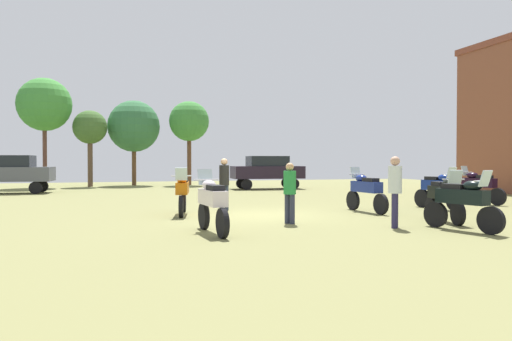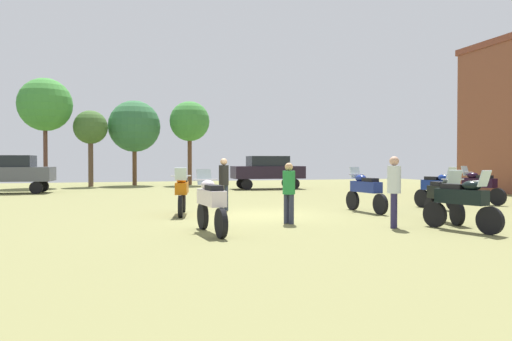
{
  "view_description": "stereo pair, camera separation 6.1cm",
  "coord_description": "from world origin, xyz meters",
  "px_view_note": "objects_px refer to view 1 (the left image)",
  "views": [
    {
      "loc": [
        -4.33,
        -14.59,
        1.73
      ],
      "look_at": [
        1.79,
        6.48,
        1.29
      ],
      "focal_mm": 33.89,
      "sensor_mm": 36.0,
      "label": 1
    },
    {
      "loc": [
        -4.27,
        -14.61,
        1.73
      ],
      "look_at": [
        1.79,
        6.48,
        1.29
      ],
      "focal_mm": 33.89,
      "sensor_mm": 36.0,
      "label": 2
    }
  ],
  "objects_px": {
    "motorcycle_2": "(366,190)",
    "motorcycle_5": "(478,185)",
    "car_3": "(267,170)",
    "motorcycle_4": "(444,196)",
    "tree_5": "(134,126)",
    "car_1": "(9,171)",
    "tree_6": "(44,105)",
    "motorcycle_3": "(182,191)",
    "person_3": "(290,188)",
    "motorcycle_6": "(212,202)",
    "motorcycle_7": "(463,201)",
    "tree_1": "(90,128)",
    "motorcycle_1": "(438,188)",
    "person_2": "(224,180)",
    "person_1": "(395,186)",
    "tree_3": "(189,122)"
  },
  "relations": [
    {
      "from": "motorcycle_6",
      "to": "person_2",
      "type": "xyz_separation_m",
      "value": [
        1.4,
        5.05,
        0.32
      ]
    },
    {
      "from": "person_3",
      "to": "motorcycle_6",
      "type": "bearing_deg",
      "value": -98.71
    },
    {
      "from": "car_1",
      "to": "tree_6",
      "type": "distance_m",
      "value": 7.18
    },
    {
      "from": "motorcycle_6",
      "to": "car_1",
      "type": "xyz_separation_m",
      "value": [
        -7.57,
        16.73,
        0.43
      ]
    },
    {
      "from": "car_1",
      "to": "tree_5",
      "type": "height_order",
      "value": "tree_5"
    },
    {
      "from": "person_1",
      "to": "person_3",
      "type": "bearing_deg",
      "value": 97.71
    },
    {
      "from": "car_1",
      "to": "person_3",
      "type": "height_order",
      "value": "car_1"
    },
    {
      "from": "car_1",
      "to": "tree_5",
      "type": "bearing_deg",
      "value": -39.8
    },
    {
      "from": "motorcycle_4",
      "to": "person_2",
      "type": "height_order",
      "value": "person_2"
    },
    {
      "from": "motorcycle_1",
      "to": "person_2",
      "type": "distance_m",
      "value": 7.57
    },
    {
      "from": "motorcycle_6",
      "to": "tree_5",
      "type": "bearing_deg",
      "value": 86.78
    },
    {
      "from": "tree_6",
      "to": "motorcycle_7",
      "type": "bearing_deg",
      "value": -62.25
    },
    {
      "from": "motorcycle_6",
      "to": "car_3",
      "type": "xyz_separation_m",
      "value": [
        6.7,
        16.89,
        0.43
      ]
    },
    {
      "from": "motorcycle_1",
      "to": "car_3",
      "type": "bearing_deg",
      "value": -91.02
    },
    {
      "from": "motorcycle_5",
      "to": "motorcycle_6",
      "type": "relative_size",
      "value": 0.99
    },
    {
      "from": "tree_6",
      "to": "motorcycle_1",
      "type": "bearing_deg",
      "value": -51.25
    },
    {
      "from": "motorcycle_2",
      "to": "motorcycle_1",
      "type": "bearing_deg",
      "value": -2.63
    },
    {
      "from": "motorcycle_2",
      "to": "motorcycle_5",
      "type": "xyz_separation_m",
      "value": [
        5.8,
        1.48,
        0.0
      ]
    },
    {
      "from": "motorcycle_1",
      "to": "person_2",
      "type": "bearing_deg",
      "value": -22.61
    },
    {
      "from": "person_2",
      "to": "tree_1",
      "type": "distance_m",
      "value": 18.52
    },
    {
      "from": "motorcycle_5",
      "to": "tree_5",
      "type": "distance_m",
      "value": 22.93
    },
    {
      "from": "motorcycle_3",
      "to": "tree_5",
      "type": "relative_size",
      "value": 0.38
    },
    {
      "from": "motorcycle_2",
      "to": "motorcycle_5",
      "type": "distance_m",
      "value": 5.98
    },
    {
      "from": "motorcycle_1",
      "to": "person_2",
      "type": "relative_size",
      "value": 1.19
    },
    {
      "from": "motorcycle_4",
      "to": "motorcycle_5",
      "type": "distance_m",
      "value": 6.66
    },
    {
      "from": "tree_1",
      "to": "motorcycle_3",
      "type": "bearing_deg",
      "value": -78.79
    },
    {
      "from": "motorcycle_6",
      "to": "person_3",
      "type": "xyz_separation_m",
      "value": [
        2.36,
        1.13,
        0.23
      ]
    },
    {
      "from": "motorcycle_4",
      "to": "motorcycle_5",
      "type": "bearing_deg",
      "value": -127.03
    },
    {
      "from": "motorcycle_7",
      "to": "tree_6",
      "type": "height_order",
      "value": "tree_6"
    },
    {
      "from": "tree_1",
      "to": "tree_6",
      "type": "height_order",
      "value": "tree_6"
    },
    {
      "from": "motorcycle_7",
      "to": "tree_5",
      "type": "bearing_deg",
      "value": -90.76
    },
    {
      "from": "motorcycle_1",
      "to": "motorcycle_2",
      "type": "relative_size",
      "value": 0.95
    },
    {
      "from": "motorcycle_4",
      "to": "motorcycle_6",
      "type": "bearing_deg",
      "value": 13.74
    },
    {
      "from": "person_3",
      "to": "tree_3",
      "type": "xyz_separation_m",
      "value": [
        0.46,
        21.87,
        3.51
      ]
    },
    {
      "from": "person_3",
      "to": "motorcycle_7",
      "type": "bearing_deg",
      "value": 21.47
    },
    {
      "from": "motorcycle_1",
      "to": "person_3",
      "type": "height_order",
      "value": "person_3"
    },
    {
      "from": "person_3",
      "to": "tree_6",
      "type": "bearing_deg",
      "value": 168.39
    },
    {
      "from": "motorcycle_2",
      "to": "car_3",
      "type": "xyz_separation_m",
      "value": [
        0.87,
        13.67,
        0.43
      ]
    },
    {
      "from": "motorcycle_7",
      "to": "person_3",
      "type": "xyz_separation_m",
      "value": [
        -3.59,
        2.44,
        0.23
      ]
    },
    {
      "from": "person_1",
      "to": "tree_1",
      "type": "xyz_separation_m",
      "value": [
        -8.47,
        22.99,
        2.8
      ]
    },
    {
      "from": "motorcycle_3",
      "to": "motorcycle_6",
      "type": "relative_size",
      "value": 1.02
    },
    {
      "from": "motorcycle_3",
      "to": "tree_6",
      "type": "xyz_separation_m",
      "value": [
        -6.43,
        18.39,
        4.57
      ]
    },
    {
      "from": "motorcycle_2",
      "to": "tree_6",
      "type": "xyz_separation_m",
      "value": [
        -12.4,
        19.29,
        4.58
      ]
    },
    {
      "from": "motorcycle_2",
      "to": "tree_5",
      "type": "bearing_deg",
      "value": 102.79
    },
    {
      "from": "person_3",
      "to": "tree_1",
      "type": "xyz_separation_m",
      "value": [
        -6.18,
        21.47,
        2.91
      ]
    },
    {
      "from": "person_3",
      "to": "motorcycle_1",
      "type": "bearing_deg",
      "value": 74.98
    },
    {
      "from": "motorcycle_7",
      "to": "tree_1",
      "type": "distance_m",
      "value": 26.02
    },
    {
      "from": "motorcycle_1",
      "to": "tree_5",
      "type": "distance_m",
      "value": 22.67
    },
    {
      "from": "car_1",
      "to": "motorcycle_1",
      "type": "bearing_deg",
      "value": -125.04
    },
    {
      "from": "motorcycle_5",
      "to": "person_1",
      "type": "relative_size",
      "value": 1.2
    }
  ]
}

